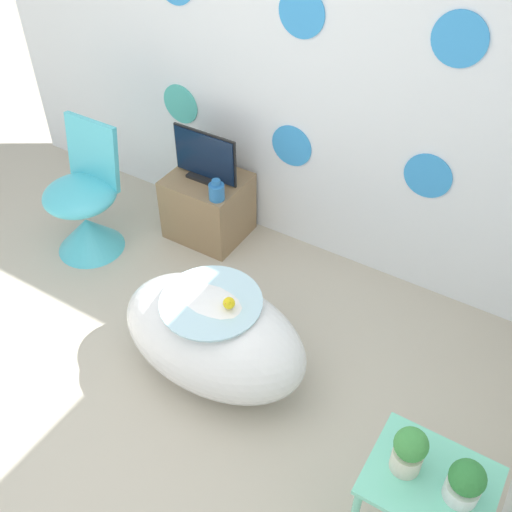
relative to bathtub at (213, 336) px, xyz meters
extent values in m
plane|color=#BCB29E|center=(-0.20, -0.83, -0.27)|extent=(12.00, 12.00, 0.00)
cube|color=white|center=(-0.20, 1.20, 1.03)|extent=(4.43, 0.04, 2.60)
cylinder|color=#4CBFB2|center=(-1.04, 1.17, 0.48)|extent=(0.26, 0.01, 0.26)
cylinder|color=#3899E5|center=(-0.22, 1.17, 0.43)|extent=(0.26, 0.01, 0.26)
cylinder|color=#3899E5|center=(0.61, 1.17, 0.51)|extent=(0.26, 0.01, 0.26)
cylinder|color=#3899E5|center=(-0.19, 1.17, 1.21)|extent=(0.26, 0.01, 0.26)
cylinder|color=#3899E5|center=(0.61, 1.17, 1.25)|extent=(0.26, 0.01, 0.26)
ellipsoid|color=white|center=(0.00, 0.00, 0.00)|extent=(1.02, 0.61, 0.54)
cylinder|color=#B2DBEA|center=(0.00, 0.00, 0.25)|extent=(0.50, 0.50, 0.01)
sphere|color=yellow|center=(0.11, 0.00, 0.30)|extent=(0.06, 0.06, 0.06)
sphere|color=yellow|center=(0.11, -0.01, 0.32)|extent=(0.04, 0.04, 0.04)
cone|color=orange|center=(0.11, -0.03, 0.32)|extent=(0.02, 0.02, 0.02)
cone|color=#4CC6DB|center=(-1.26, 0.40, -0.16)|extent=(0.43, 0.43, 0.23)
ellipsoid|color=#4CC6DB|center=(-1.26, 0.40, 0.15)|extent=(0.45, 0.45, 0.16)
cube|color=#4CC6DB|center=(-1.26, 0.57, 0.36)|extent=(0.38, 0.09, 0.43)
cube|color=#8E704C|center=(-0.69, 0.94, -0.06)|extent=(0.48, 0.42, 0.44)
cube|color=white|center=(-0.69, 0.73, 0.02)|extent=(0.41, 0.01, 0.12)
cube|color=black|center=(-0.69, 0.94, 0.17)|extent=(0.23, 0.12, 0.02)
cube|color=black|center=(-0.69, 0.94, 0.33)|extent=(0.45, 0.01, 0.32)
cube|color=#0F1E38|center=(-0.69, 0.93, 0.33)|extent=(0.43, 0.01, 0.30)
cylinder|color=#2D72B7|center=(-0.51, 0.79, 0.21)|extent=(0.10, 0.10, 0.10)
cylinder|color=#2D72B7|center=(-0.51, 0.79, 0.28)|extent=(0.05, 0.05, 0.03)
cube|color=#72D8B7|center=(1.20, -0.32, 0.25)|extent=(0.46, 0.39, 0.02)
cylinder|color=#72D8B7|center=(1.00, -0.16, -0.02)|extent=(0.03, 0.03, 0.51)
cylinder|color=#72D8B7|center=(1.41, -0.16, -0.02)|extent=(0.03, 0.03, 0.51)
cylinder|color=beige|center=(1.10, -0.33, 0.31)|extent=(0.11, 0.11, 0.10)
sphere|color=#3D8E42|center=(1.10, -0.33, 0.41)|extent=(0.13, 0.13, 0.13)
cylinder|color=white|center=(1.31, -0.33, 0.30)|extent=(0.12, 0.12, 0.07)
sphere|color=#2D7A38|center=(1.31, -0.33, 0.39)|extent=(0.13, 0.13, 0.13)
camera|label=1|loc=(1.22, -1.58, 2.32)|focal=42.00mm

